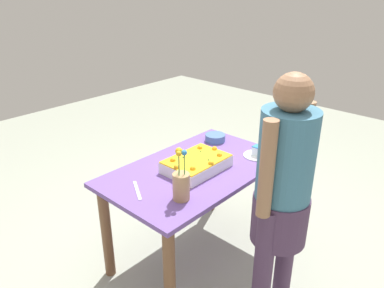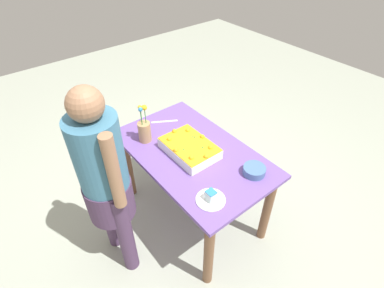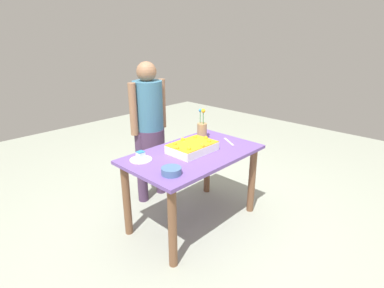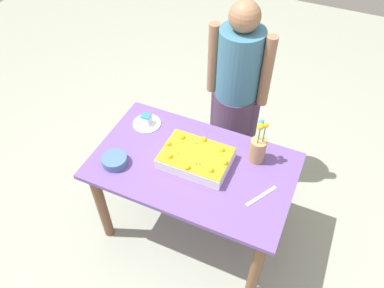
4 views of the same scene
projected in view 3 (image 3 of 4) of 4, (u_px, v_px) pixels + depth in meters
name	position (u px, v px, depth m)	size (l,w,h in m)	color
ground_plane	(193.00, 221.00, 2.96)	(8.00, 8.00, 0.00)	#9FA695
dining_table	(193.00, 166.00, 2.76)	(1.25, 0.75, 0.73)	#6E4E9F
sheet_cake	(192.00, 147.00, 2.72)	(0.42, 0.29, 0.11)	white
serving_plate_with_slice	(141.00, 158.00, 2.54)	(0.19, 0.19, 0.08)	white
cake_knife	(229.00, 142.00, 2.99)	(0.22, 0.02, 0.00)	silver
flower_vase	(202.00, 129.00, 3.04)	(0.10, 0.10, 0.32)	tan
fruit_bowl	(171.00, 171.00, 2.28)	(0.16, 0.16, 0.06)	#496D9E
person_standing	(149.00, 124.00, 3.14)	(0.45, 0.31, 1.49)	#4A3352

